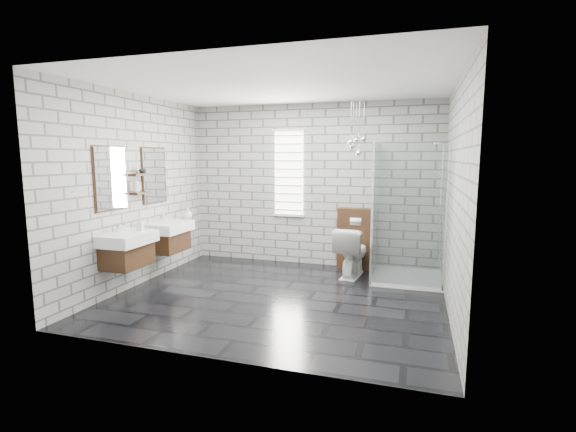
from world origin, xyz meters
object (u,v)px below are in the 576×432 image
at_px(vanity_right, 167,228).
at_px(cistern_panel, 356,239).
at_px(vanity_left, 125,240).
at_px(shower_enclosure, 401,248).
at_px(toilet, 352,252).

bearing_deg(vanity_right, cistern_panel, 26.12).
distance_m(vanity_left, vanity_right, 0.95).
bearing_deg(shower_enclosure, cistern_panel, 144.49).
height_order(vanity_left, shower_enclosure, shower_enclosure).
relative_size(vanity_right, cistern_panel, 1.57).
relative_size(cistern_panel, toilet, 1.31).
relative_size(vanity_right, shower_enclosure, 0.77).
xyz_separation_m(vanity_left, cistern_panel, (2.68, 2.26, -0.26)).
xyz_separation_m(vanity_left, toilet, (2.68, 1.81, -0.37)).
distance_m(vanity_left, shower_enclosure, 3.84).
relative_size(shower_enclosure, toilet, 2.66).
height_order(vanity_left, cistern_panel, vanity_left).
bearing_deg(toilet, shower_enclosure, -178.13).
relative_size(vanity_left, shower_enclosure, 0.77).
xyz_separation_m(cistern_panel, shower_enclosure, (0.72, -0.52, 0.00)).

